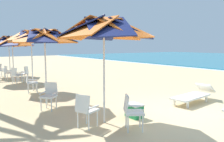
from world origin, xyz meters
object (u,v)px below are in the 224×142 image
at_px(beach_umbrella_1, 45,37).
at_px(beach_umbrella_2, 31,37).
at_px(plastic_chair_0, 132,110).
at_px(plastic_chair_3, 31,82).
at_px(plastic_chair_7, 2,70).
at_px(beach_umbrella_4, 9,43).
at_px(beach_umbrella_0, 104,29).
at_px(plastic_chair_6, 16,74).
at_px(sun_lounger_1, 194,95).
at_px(plastic_chair_2, 49,94).
at_px(plastic_chair_5, 8,72).
at_px(plastic_chair_1, 86,109).
at_px(cooler_box, 134,110).
at_px(plastic_chair_4, 24,73).
at_px(beach_umbrella_3, 12,41).

bearing_deg(beach_umbrella_1, beach_umbrella_2, 172.60).
relative_size(plastic_chair_0, plastic_chair_3, 1.00).
bearing_deg(plastic_chair_7, beach_umbrella_4, 113.57).
height_order(beach_umbrella_0, plastic_chair_7, beach_umbrella_0).
xyz_separation_m(plastic_chair_0, plastic_chair_6, (-8.87, -0.62, 0.00)).
relative_size(beach_umbrella_0, sun_lounger_1, 1.30).
distance_m(beach_umbrella_4, plastic_chair_7, 1.82).
bearing_deg(sun_lounger_1, plastic_chair_0, -78.49).
bearing_deg(plastic_chair_2, plastic_chair_5, 178.21).
height_order(beach_umbrella_0, beach_umbrella_2, beach_umbrella_0).
relative_size(plastic_chair_1, beach_umbrella_2, 0.31).
bearing_deg(cooler_box, beach_umbrella_4, -175.16).
bearing_deg(plastic_chair_2, plastic_chair_3, 174.90).
relative_size(plastic_chair_2, plastic_chair_4, 1.00).
xyz_separation_m(beach_umbrella_3, plastic_chair_5, (-0.92, -0.11, -1.77)).
bearing_deg(plastic_chair_1, plastic_chair_7, 179.83).
distance_m(plastic_chair_1, plastic_chair_7, 11.03).
xyz_separation_m(plastic_chair_4, plastic_chair_6, (0.49, -0.56, 0.00)).
distance_m(plastic_chair_5, sun_lounger_1, 10.48).
distance_m(plastic_chair_5, cooler_box, 9.68).
distance_m(plastic_chair_3, beach_umbrella_3, 3.88).
height_order(plastic_chair_4, cooler_box, plastic_chair_4).
distance_m(plastic_chair_1, plastic_chair_2, 2.16).
height_order(plastic_chair_1, beach_umbrella_2, beach_umbrella_2).
distance_m(beach_umbrella_0, plastic_chair_6, 8.28).
xyz_separation_m(plastic_chair_2, plastic_chair_3, (-2.98, 0.27, 0.00)).
height_order(beach_umbrella_1, plastic_chair_6, beach_umbrella_1).
height_order(plastic_chair_5, plastic_chair_7, same).
bearing_deg(beach_umbrella_4, plastic_chair_3, -4.14).
bearing_deg(plastic_chair_2, plastic_chair_1, 3.42).
distance_m(plastic_chair_2, plastic_chair_3, 2.99).
height_order(beach_umbrella_0, plastic_chair_0, beach_umbrella_0).
height_order(beach_umbrella_2, beach_umbrella_3, beach_umbrella_2).
height_order(plastic_chair_2, beach_umbrella_2, beach_umbrella_2).
bearing_deg(plastic_chair_0, cooler_box, 134.74).
bearing_deg(plastic_chair_4, plastic_chair_7, -163.04).
bearing_deg(plastic_chair_6, plastic_chair_3, -1.58).
height_order(plastic_chair_1, plastic_chair_3, same).
bearing_deg(plastic_chair_3, plastic_chair_0, 6.75).
relative_size(plastic_chair_2, cooler_box, 1.73).
xyz_separation_m(plastic_chair_5, sun_lounger_1, (9.54, 4.33, -0.22)).
distance_m(plastic_chair_3, plastic_chair_5, 4.37).
height_order(plastic_chair_0, beach_umbrella_1, beach_umbrella_1).
bearing_deg(plastic_chair_0, beach_umbrella_4, -178.80).
distance_m(beach_umbrella_3, beach_umbrella_4, 2.72).
distance_m(beach_umbrella_2, plastic_chair_5, 4.39).
relative_size(plastic_chair_1, sun_lounger_1, 0.39).
distance_m(beach_umbrella_2, cooler_box, 6.18).
distance_m(plastic_chair_4, sun_lounger_1, 9.37).
distance_m(beach_umbrella_2, plastic_chair_6, 3.19).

